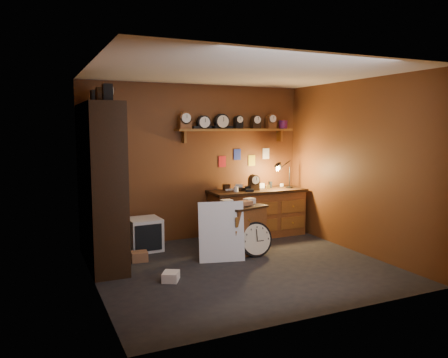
% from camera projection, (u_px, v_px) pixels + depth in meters
% --- Properties ---
extents(floor, '(4.00, 4.00, 0.00)m').
position_uv_depth(floor, '(242.00, 267.00, 6.19)').
color(floor, black).
rests_on(floor, ground).
extents(room_shell, '(4.02, 3.62, 2.71)m').
position_uv_depth(room_shell, '(242.00, 145.00, 6.11)').
color(room_shell, brown).
rests_on(room_shell, ground).
extents(shelving_unit, '(0.47, 1.60, 2.58)m').
position_uv_depth(shelving_unit, '(99.00, 178.00, 6.20)').
color(shelving_unit, black).
rests_on(shelving_unit, ground).
extents(workbench, '(1.76, 0.66, 1.36)m').
position_uv_depth(workbench, '(257.00, 210.00, 7.90)').
color(workbench, brown).
rests_on(workbench, ground).
extents(low_cabinet, '(0.80, 0.73, 0.84)m').
position_uv_depth(low_cabinet, '(241.00, 227.00, 6.87)').
color(low_cabinet, brown).
rests_on(low_cabinet, ground).
extents(big_round_clock, '(0.53, 0.17, 0.54)m').
position_uv_depth(big_round_clock, '(256.00, 239.00, 6.67)').
color(big_round_clock, black).
rests_on(big_round_clock, ground).
extents(white_panel, '(0.70, 0.34, 0.89)m').
position_uv_depth(white_panel, '(221.00, 260.00, 6.48)').
color(white_panel, silver).
rests_on(white_panel, ground).
extents(mini_fridge, '(0.52, 0.54, 0.52)m').
position_uv_depth(mini_fridge, '(145.00, 234.00, 7.00)').
color(mini_fridge, silver).
rests_on(mini_fridge, ground).
extents(floor_box_a, '(0.25, 0.22, 0.14)m').
position_uv_depth(floor_box_a, '(139.00, 256.00, 6.43)').
color(floor_box_a, '#9C6844').
rests_on(floor_box_a, ground).
extents(floor_box_b, '(0.29, 0.30, 0.12)m').
position_uv_depth(floor_box_b, '(171.00, 276.00, 5.61)').
color(floor_box_b, white).
rests_on(floor_box_b, ground).
extents(floor_box_c, '(0.24, 0.21, 0.16)m').
position_uv_depth(floor_box_c, '(215.00, 250.00, 6.76)').
color(floor_box_c, '#9C6844').
rests_on(floor_box_c, ground).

